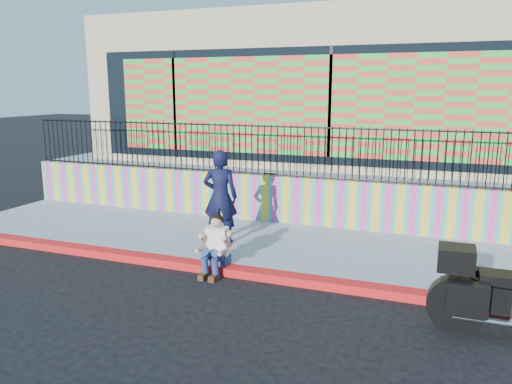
% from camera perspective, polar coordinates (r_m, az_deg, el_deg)
% --- Properties ---
extents(ground, '(90.00, 90.00, 0.00)m').
position_cam_1_polar(ground, '(8.81, 2.05, -10.07)').
color(ground, black).
rests_on(ground, ground).
extents(red_curb, '(16.00, 0.30, 0.15)m').
position_cam_1_polar(red_curb, '(8.78, 2.05, -9.62)').
color(red_curb, red).
rests_on(red_curb, ground).
extents(sidewalk, '(16.00, 3.00, 0.15)m').
position_cam_1_polar(sidewalk, '(10.27, 5.01, -6.44)').
color(sidewalk, '#858DA0').
rests_on(sidewalk, ground).
extents(mural_wall, '(16.00, 0.20, 1.10)m').
position_cam_1_polar(mural_wall, '(11.60, 7.21, -1.16)').
color(mural_wall, '#DB3995').
rests_on(mural_wall, sidewalk).
extents(metal_fence, '(15.80, 0.04, 1.20)m').
position_cam_1_polar(metal_fence, '(11.40, 7.36, 4.48)').
color(metal_fence, black).
rests_on(metal_fence, mural_wall).
extents(elevated_platform, '(16.00, 10.00, 1.25)m').
position_cam_1_polar(elevated_platform, '(16.53, 11.36, 2.31)').
color(elevated_platform, '#858DA0').
rests_on(elevated_platform, ground).
extents(storefront_building, '(14.00, 8.06, 4.00)m').
position_cam_1_polar(storefront_building, '(16.10, 11.61, 11.44)').
color(storefront_building, tan).
rests_on(storefront_building, elevated_platform).
extents(police_officer, '(0.80, 0.62, 1.93)m').
position_cam_1_polar(police_officer, '(10.17, -4.10, -0.54)').
color(police_officer, black).
rests_on(police_officer, sidewalk).
extents(seated_man, '(0.54, 0.71, 1.06)m').
position_cam_1_polar(seated_man, '(8.94, -4.76, -6.70)').
color(seated_man, navy).
rests_on(seated_man, ground).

